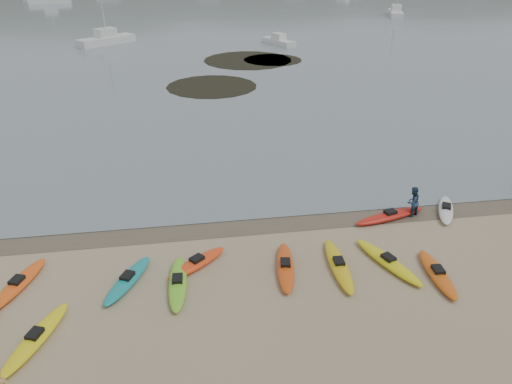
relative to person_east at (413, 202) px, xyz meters
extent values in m
plane|color=tan|center=(-7.56, 0.80, -0.77)|extent=(600.00, 600.00, 0.00)
plane|color=brown|center=(-7.56, 0.50, -0.77)|extent=(60.00, 60.00, 0.00)
ellipsoid|color=red|center=(-1.14, -0.14, -0.60)|extent=(4.00, 1.76, 0.34)
ellipsoid|color=#F95815|center=(-17.52, -3.02, -0.60)|extent=(1.91, 3.62, 0.34)
ellipsoid|color=yellow|center=(-2.74, -3.79, -0.60)|extent=(1.99, 3.91, 0.34)
ellipsoid|color=#D74A12|center=(-7.03, -3.50, -0.60)|extent=(1.26, 3.61, 0.34)
ellipsoid|color=yellow|center=(-16.14, -6.21, -0.60)|extent=(2.03, 3.74, 0.34)
ellipsoid|color=#D95C12|center=(-1.12, -4.91, -0.60)|extent=(0.94, 3.42, 0.34)
ellipsoid|color=#EF4114|center=(-10.58, -2.65, -0.60)|extent=(2.79, 2.48, 0.34)
ellipsoid|color=silver|center=(1.83, 0.00, -0.60)|extent=(2.01, 3.04, 0.34)
ellipsoid|color=#74CF29|center=(-11.39, -3.90, -0.60)|extent=(0.90, 3.60, 0.34)
ellipsoid|color=teal|center=(-13.32, -3.40, -0.60)|extent=(2.09, 3.32, 0.34)
ellipsoid|color=gold|center=(-4.85, -3.73, -0.60)|extent=(0.90, 3.94, 0.34)
imported|color=navy|center=(0.00, 0.00, 0.00)|extent=(0.94, 0.87, 1.55)
cylinder|color=black|center=(-7.77, 25.77, -0.75)|extent=(8.38, 8.38, 0.04)
cylinder|color=black|center=(-2.86, 36.49, -0.75)|extent=(9.96, 9.96, 0.04)
cylinder|color=black|center=(-0.07, 36.14, -0.75)|extent=(6.60, 6.60, 0.04)
cube|color=silver|center=(-19.63, 49.00, -0.23)|extent=(7.36, 6.58, 1.08)
cube|color=silver|center=(2.46, 45.30, -0.39)|extent=(3.79, 5.57, 0.76)
cube|color=silver|center=(28.51, 68.93, -0.25)|extent=(4.21, 7.71, 1.04)
cube|color=silver|center=(-36.78, 99.52, -0.16)|extent=(9.03, 4.17, 1.22)
ellipsoid|color=#384235|center=(-52.56, 195.80, -18.77)|extent=(220.00, 120.00, 80.00)
ellipsoid|color=#384235|center=(27.44, 190.80, -16.07)|extent=(200.00, 110.00, 68.00)
ellipsoid|color=#384235|center=(112.44, 200.80, -17.87)|extent=(230.00, 130.00, 76.00)
camera|label=1|loc=(-10.84, -19.89, 11.29)|focal=35.00mm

